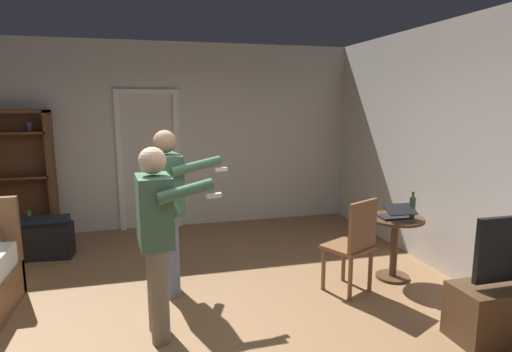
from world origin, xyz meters
TOP-DOWN VIEW (x-y plane):
  - ground_plane at (0.00, 0.00)m, footprint 7.28×7.28m
  - wall_back at (0.00, 3.37)m, footprint 6.36×0.12m
  - wall_right at (3.12, 0.00)m, footprint 0.12×6.86m
  - doorway_frame at (-0.15, 3.29)m, footprint 0.93×0.08m
  - bookshelf at (-1.93, 3.15)m, footprint 0.95×0.32m
  - side_table at (2.43, 0.63)m, footprint 0.61×0.61m
  - laptop at (2.40, 0.59)m, footprint 0.33×0.34m
  - bottle_on_table at (2.57, 0.55)m, footprint 0.06×0.06m
  - wooden_chair at (1.82, 0.41)m, footprint 0.56×0.56m
  - person_blue_shirt at (-0.13, 0.09)m, footprint 0.66×0.55m
  - person_striped_shirt at (0.01, 0.94)m, footprint 0.74×0.64m
  - suitcase_dark at (-1.51, 2.48)m, footprint 0.63×0.36m
  - suitcase_small at (-1.45, 2.29)m, footprint 0.64×0.34m

SIDE VIEW (x-z plane):
  - ground_plane at x=0.00m, z-range 0.00..0.00m
  - suitcase_small at x=-1.45m, z-range 0.00..0.43m
  - suitcase_dark at x=-1.51m, z-range 0.00..0.47m
  - side_table at x=2.43m, z-range 0.12..0.82m
  - wooden_chair at x=1.82m, z-range 0.05..1.04m
  - laptop at x=2.40m, z-range 0.67..0.84m
  - bottle_on_table at x=2.57m, z-range 0.68..0.98m
  - person_blue_shirt at x=-0.13m, z-range 0.11..1.71m
  - person_striped_shirt at x=0.01m, z-range 0.14..1.82m
  - bookshelf at x=-1.93m, z-range 0.08..1.91m
  - doorway_frame at x=-0.15m, z-range 0.16..2.29m
  - wall_back at x=0.00m, z-range 0.00..2.83m
  - wall_right at x=3.12m, z-range 0.00..2.83m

